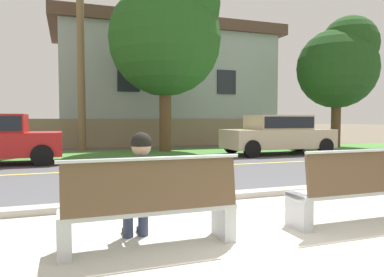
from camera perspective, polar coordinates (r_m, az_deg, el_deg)
name	(u,v)px	position (r m, az deg, el deg)	size (l,w,h in m)	color
ground_plane	(141,163)	(11.58, -8.17, -3.80)	(140.00, 140.00, 0.00)	#665B4C
sidewalk_pavement	(266,235)	(4.51, 11.62, -14.82)	(44.00, 3.60, 0.01)	beige
curb_edge	(206,197)	(6.19, 2.18, -9.33)	(44.00, 0.30, 0.11)	#ADA89E
street_asphalt	(151,169)	(10.12, -6.51, -4.77)	(52.00, 8.00, 0.01)	#515156
road_centre_line	(151,168)	(10.12, -6.51, -4.74)	(48.00, 0.14, 0.01)	#E0CC4C
far_verge_grass	(126,154)	(14.57, -10.51, -2.37)	(48.00, 2.80, 0.02)	#478438
bench_left	(151,207)	(3.89, -6.52, -10.78)	(1.88, 0.48, 1.01)	silver
bench_right	(358,190)	(5.24, 24.88, -7.42)	(1.88, 0.48, 1.01)	silver
seated_person_blue	(140,184)	(3.99, -8.28, -7.24)	(0.52, 0.68, 1.25)	#333D56
car_beige_far	(278,133)	(14.50, 13.47, 0.92)	(4.30, 1.86, 1.54)	#C6B793
shade_tree_left	(169,31)	(15.73, -3.68, 16.65)	(4.73, 4.73, 7.80)	brown
shade_tree_centre	(340,63)	(19.28, 22.47, 11.05)	(3.85, 3.85, 6.35)	brown
garden_wall	(162,132)	(18.52, -4.75, 0.98)	(13.00, 0.36, 1.40)	gray
house_across_street	(164,85)	(21.93, -4.50, 8.43)	(12.74, 6.91, 6.75)	#A3ADB2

